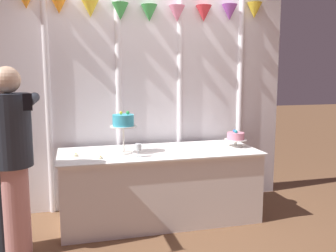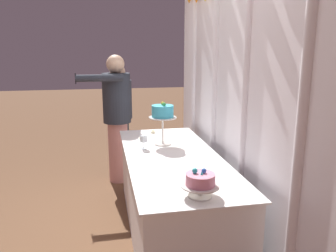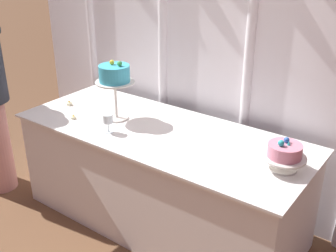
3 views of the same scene
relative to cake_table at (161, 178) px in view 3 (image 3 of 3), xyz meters
name	(u,v)px [view 3 (image 3 of 3)]	position (x,y,z in m)	size (l,w,h in m)	color
ground_plane	(153,227)	(0.00, -0.10, -0.38)	(24.00, 24.00, 0.00)	brown
draped_curtain	(205,16)	(0.00, 0.52, 1.07)	(3.37, 0.18, 2.67)	white
cake_table	(161,178)	(0.00, 0.00, 0.00)	(2.09, 0.84, 0.75)	white
cake_display_nearleft	(115,77)	(-0.38, -0.02, 0.69)	(0.28, 0.28, 0.44)	silver
cake_display_nearright	(284,153)	(0.87, 0.00, 0.48)	(0.25, 0.25, 0.19)	silver
wine_glass	(108,119)	(-0.27, -0.23, 0.47)	(0.07, 0.07, 0.13)	silver
tealight_far_left	(69,104)	(-0.86, -0.05, 0.39)	(0.05, 0.05, 0.04)	beige
tealight_near_left	(74,118)	(-0.63, -0.21, 0.39)	(0.04, 0.04, 0.03)	beige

